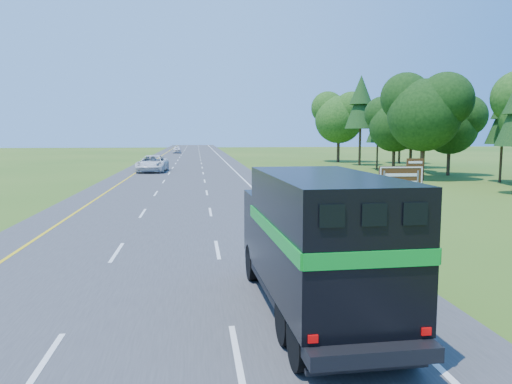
% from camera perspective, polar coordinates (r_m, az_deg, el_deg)
% --- Properties ---
extents(road, '(15.00, 260.00, 0.04)m').
position_cam_1_polar(road, '(57.43, -7.93, 2.34)').
color(road, '#38383A').
rests_on(road, ground).
extents(lane_markings, '(11.15, 260.00, 0.01)m').
position_cam_1_polar(lane_markings, '(57.42, -7.93, 2.36)').
color(lane_markings, yellow).
rests_on(lane_markings, road).
extents(tree_wall_right, '(16.00, 100.00, 12.00)m').
position_cam_1_polar(tree_wall_right, '(44.84, 27.19, 8.10)').
color(tree_wall_right, '#12350E').
rests_on(tree_wall_right, ground).
extents(horse_truck, '(2.68, 7.79, 3.41)m').
position_cam_1_polar(horse_truck, '(11.80, 6.87, -5.48)').
color(horse_truck, black).
rests_on(horse_truck, road).
extents(white_suv, '(3.43, 6.80, 1.84)m').
position_cam_1_polar(white_suv, '(57.23, -11.76, 3.19)').
color(white_suv, silver).
rests_on(white_suv, road).
extents(far_car, '(1.87, 4.49, 1.52)m').
position_cam_1_polar(far_car, '(110.72, -9.02, 4.81)').
color(far_car, silver).
rests_on(far_car, road).
extents(exit_sign, '(1.94, 0.15, 3.29)m').
position_cam_1_polar(exit_sign, '(22.22, 16.29, 0.74)').
color(exit_sign, gray).
rests_on(exit_sign, ground).
extents(delineator, '(0.09, 0.05, 1.14)m').
position_cam_1_polar(delineator, '(26.89, 10.29, -1.37)').
color(delineator, '#FF610D').
rests_on(delineator, ground).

